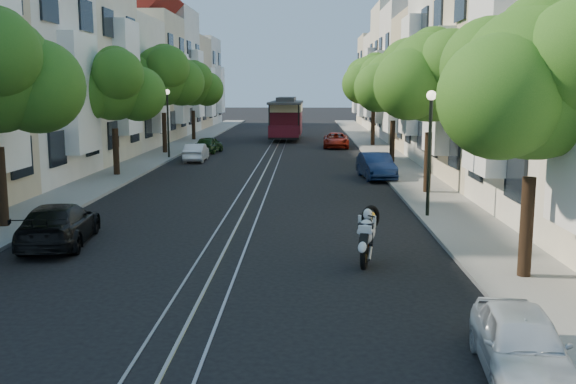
# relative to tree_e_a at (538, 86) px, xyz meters

# --- Properties ---
(ground) EXTENTS (200.00, 200.00, 0.00)m
(ground) POSITION_rel_tree_e_a_xyz_m (-7.26, 31.02, -4.40)
(ground) COLOR black
(ground) RESTS_ON ground
(sidewalk_east) EXTENTS (2.50, 80.00, 0.12)m
(sidewalk_east) POSITION_rel_tree_e_a_xyz_m (-0.01, 31.02, -4.34)
(sidewalk_east) COLOR gray
(sidewalk_east) RESTS_ON ground
(sidewalk_west) EXTENTS (2.50, 80.00, 0.12)m
(sidewalk_west) POSITION_rel_tree_e_a_xyz_m (-14.51, 31.02, -4.34)
(sidewalk_west) COLOR gray
(sidewalk_west) RESTS_ON ground
(rail_left) EXTENTS (0.06, 80.00, 0.02)m
(rail_left) POSITION_rel_tree_e_a_xyz_m (-7.81, 31.02, -4.39)
(rail_left) COLOR gray
(rail_left) RESTS_ON ground
(rail_slot) EXTENTS (0.06, 80.00, 0.02)m
(rail_slot) POSITION_rel_tree_e_a_xyz_m (-7.26, 31.02, -4.39)
(rail_slot) COLOR gray
(rail_slot) RESTS_ON ground
(rail_right) EXTENTS (0.06, 80.00, 0.02)m
(rail_right) POSITION_rel_tree_e_a_xyz_m (-6.71, 31.02, -4.39)
(rail_right) COLOR gray
(rail_right) RESTS_ON ground
(lane_line) EXTENTS (0.08, 80.00, 0.01)m
(lane_line) POSITION_rel_tree_e_a_xyz_m (-7.26, 31.02, -4.40)
(lane_line) COLOR tan
(lane_line) RESTS_ON ground
(townhouses_east) EXTENTS (7.75, 72.00, 12.00)m
(townhouses_east) POSITION_rel_tree_e_a_xyz_m (4.61, 30.94, 0.79)
(townhouses_east) COLOR beige
(townhouses_east) RESTS_ON ground
(townhouses_west) EXTENTS (7.75, 72.00, 11.76)m
(townhouses_west) POSITION_rel_tree_e_a_xyz_m (-19.13, 30.94, 0.68)
(townhouses_west) COLOR silver
(townhouses_west) RESTS_ON ground
(tree_e_a) EXTENTS (4.72, 3.87, 6.27)m
(tree_e_a) POSITION_rel_tree_e_a_xyz_m (0.00, 0.00, 0.00)
(tree_e_a) COLOR black
(tree_e_a) RESTS_ON ground
(tree_e_b) EXTENTS (4.93, 4.08, 6.68)m
(tree_e_b) POSITION_rel_tree_e_a_xyz_m (0.00, 12.00, 0.34)
(tree_e_b) COLOR black
(tree_e_b) RESTS_ON ground
(tree_e_c) EXTENTS (4.84, 3.99, 6.52)m
(tree_e_c) POSITION_rel_tree_e_a_xyz_m (0.00, 23.00, 0.20)
(tree_e_c) COLOR black
(tree_e_c) RESTS_ON ground
(tree_e_d) EXTENTS (5.01, 4.16, 6.85)m
(tree_e_d) POSITION_rel_tree_e_a_xyz_m (0.00, 34.00, 0.47)
(tree_e_d) COLOR black
(tree_e_d) RESTS_ON ground
(tree_w_b) EXTENTS (4.72, 3.87, 6.27)m
(tree_w_b) POSITION_rel_tree_e_a_xyz_m (-14.40, 17.00, 0.00)
(tree_w_b) COLOR black
(tree_w_b) RESTS_ON ground
(tree_w_c) EXTENTS (5.13, 4.28, 7.09)m
(tree_w_c) POSITION_rel_tree_e_a_xyz_m (-14.40, 28.00, 0.67)
(tree_w_c) COLOR black
(tree_w_c) RESTS_ON ground
(tree_w_d) EXTENTS (4.84, 3.99, 6.52)m
(tree_w_d) POSITION_rel_tree_e_a_xyz_m (-14.40, 39.00, 0.20)
(tree_w_d) COLOR black
(tree_w_d) RESTS_ON ground
(lamp_east) EXTENTS (0.32, 0.32, 4.16)m
(lamp_east) POSITION_rel_tree_e_a_xyz_m (-0.96, 7.02, -1.55)
(lamp_east) COLOR black
(lamp_east) RESTS_ON ground
(lamp_west) EXTENTS (0.32, 0.32, 4.16)m
(lamp_west) POSITION_rel_tree_e_a_xyz_m (-13.56, 25.02, -1.55)
(lamp_west) COLOR black
(lamp_west) RESTS_ON ground
(sportbike_rider) EXTENTS (0.73, 1.75, 1.44)m
(sportbike_rider) POSITION_rel_tree_e_a_xyz_m (-3.52, 1.40, -3.61)
(sportbike_rider) COLOR black
(sportbike_rider) RESTS_ON ground
(cable_car) EXTENTS (2.84, 8.56, 3.27)m
(cable_car) POSITION_rel_tree_e_a_xyz_m (-6.76, 40.59, -2.46)
(cable_car) COLOR black
(cable_car) RESTS_ON ground
(parked_car_e_near) EXTENTS (1.57, 3.23, 1.06)m
(parked_car_e_near) POSITION_rel_tree_e_a_xyz_m (-1.77, -4.98, -3.87)
(parked_car_e_near) COLOR silver
(parked_car_e_near) RESTS_ON ground
(parked_car_e_mid) EXTENTS (1.72, 3.92, 1.25)m
(parked_car_e_mid) POSITION_rel_tree_e_a_xyz_m (-1.66, 16.65, -3.77)
(parked_car_e_mid) COLOR #0B193A
(parked_car_e_mid) RESTS_ON ground
(parked_car_e_far) EXTENTS (1.96, 4.03, 1.11)m
(parked_car_e_far) POSITION_rel_tree_e_a_xyz_m (-2.86, 32.97, -3.85)
(parked_car_e_far) COLOR maroon
(parked_car_e_far) RESTS_ON ground
(parked_car_w_near) EXTENTS (2.16, 4.27, 1.19)m
(parked_car_w_near) POSITION_rel_tree_e_a_xyz_m (-11.97, 3.07, -3.80)
(parked_car_w_near) COLOR black
(parked_car_w_near) RESTS_ON ground
(parked_car_w_mid) EXTENTS (1.19, 3.27, 1.07)m
(parked_car_w_mid) POSITION_rel_tree_e_a_xyz_m (-11.66, 23.88, -3.86)
(parked_car_w_mid) COLOR silver
(parked_car_w_mid) RESTS_ON ground
(parked_car_w_far) EXTENTS (1.75, 3.46, 1.13)m
(parked_car_w_far) POSITION_rel_tree_e_a_xyz_m (-11.66, 28.88, -3.83)
(parked_car_w_far) COLOR #153214
(parked_car_w_far) RESTS_ON ground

